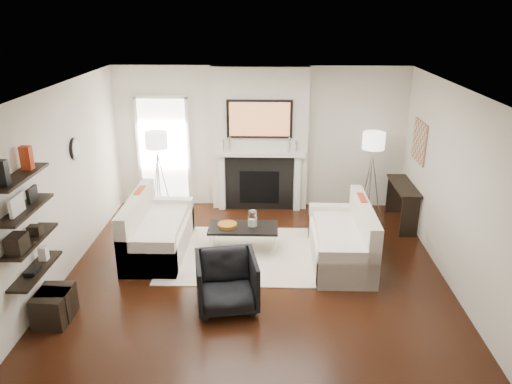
{
  "coord_description": "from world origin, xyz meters",
  "views": [
    {
      "loc": [
        0.21,
        -6.24,
        3.71
      ],
      "look_at": [
        0.0,
        0.6,
        1.15
      ],
      "focal_mm": 35.0,
      "sensor_mm": 36.0,
      "label": 1
    }
  ],
  "objects_px": {
    "loveseat_right_base": "(340,248)",
    "ottoman_near": "(57,302)",
    "lamp_right_shade": "(374,141)",
    "armchair": "(227,280)",
    "lamp_left_shade": "(156,140)",
    "loveseat_left_base": "(159,239)",
    "coffee_table": "(243,228)"
  },
  "relations": [
    {
      "from": "loveseat_right_base",
      "to": "ottoman_near",
      "type": "distance_m",
      "value": 4.09
    },
    {
      "from": "loveseat_right_base",
      "to": "lamp_right_shade",
      "type": "height_order",
      "value": "lamp_right_shade"
    },
    {
      "from": "loveseat_right_base",
      "to": "armchair",
      "type": "relative_size",
      "value": 2.28
    },
    {
      "from": "loveseat_right_base",
      "to": "ottoman_near",
      "type": "bearing_deg",
      "value": -156.91
    },
    {
      "from": "lamp_left_shade",
      "to": "ottoman_near",
      "type": "xyz_separation_m",
      "value": [
        -0.62,
        -3.33,
        -1.25
      ]
    },
    {
      "from": "loveseat_left_base",
      "to": "ottoman_near",
      "type": "relative_size",
      "value": 4.5
    },
    {
      "from": "coffee_table",
      "to": "ottoman_near",
      "type": "relative_size",
      "value": 2.75
    },
    {
      "from": "coffee_table",
      "to": "ottoman_near",
      "type": "distance_m",
      "value": 2.95
    },
    {
      "from": "ottoman_near",
      "to": "loveseat_right_base",
      "type": "bearing_deg",
      "value": 23.09
    },
    {
      "from": "lamp_right_shade",
      "to": "ottoman_near",
      "type": "relative_size",
      "value": 1.0
    },
    {
      "from": "loveseat_right_base",
      "to": "lamp_right_shade",
      "type": "distance_m",
      "value": 2.31
    },
    {
      "from": "loveseat_left_base",
      "to": "ottoman_near",
      "type": "bearing_deg",
      "value": -116.54
    },
    {
      "from": "loveseat_right_base",
      "to": "armchair",
      "type": "xyz_separation_m",
      "value": [
        -1.64,
        -1.31,
        0.18
      ]
    },
    {
      "from": "loveseat_left_base",
      "to": "lamp_left_shade",
      "type": "relative_size",
      "value": 4.5
    },
    {
      "from": "armchair",
      "to": "ottoman_near",
      "type": "bearing_deg",
      "value": 177.2
    },
    {
      "from": "loveseat_right_base",
      "to": "lamp_left_shade",
      "type": "relative_size",
      "value": 4.5
    },
    {
      "from": "armchair",
      "to": "lamp_right_shade",
      "type": "bearing_deg",
      "value": 41.83
    },
    {
      "from": "lamp_right_shade",
      "to": "armchair",
      "type": "bearing_deg",
      "value": -127.55
    },
    {
      "from": "armchair",
      "to": "loveseat_right_base",
      "type": "bearing_deg",
      "value": 28.12
    },
    {
      "from": "ottoman_near",
      "to": "coffee_table",
      "type": "bearing_deg",
      "value": 40.03
    },
    {
      "from": "lamp_right_shade",
      "to": "ottoman_near",
      "type": "xyz_separation_m",
      "value": [
        -4.52,
        -3.4,
        -1.25
      ]
    },
    {
      "from": "ottoman_near",
      "to": "armchair",
      "type": "bearing_deg",
      "value": 7.82
    },
    {
      "from": "coffee_table",
      "to": "armchair",
      "type": "bearing_deg",
      "value": -94.47
    },
    {
      "from": "lamp_left_shade",
      "to": "lamp_right_shade",
      "type": "distance_m",
      "value": 3.9
    },
    {
      "from": "loveseat_left_base",
      "to": "coffee_table",
      "type": "xyz_separation_m",
      "value": [
        1.34,
        0.06,
        0.19
      ]
    },
    {
      "from": "loveseat_left_base",
      "to": "ottoman_near",
      "type": "height_order",
      "value": "loveseat_left_base"
    },
    {
      "from": "armchair",
      "to": "lamp_right_shade",
      "type": "relative_size",
      "value": 1.97
    },
    {
      "from": "loveseat_right_base",
      "to": "lamp_left_shade",
      "type": "bearing_deg",
      "value": 151.27
    },
    {
      "from": "loveseat_right_base",
      "to": "coffee_table",
      "type": "relative_size",
      "value": 1.64
    },
    {
      "from": "loveseat_left_base",
      "to": "lamp_right_shade",
      "type": "bearing_deg",
      "value": 23.59
    },
    {
      "from": "loveseat_left_base",
      "to": "loveseat_right_base",
      "type": "distance_m",
      "value": 2.86
    },
    {
      "from": "loveseat_right_base",
      "to": "lamp_left_shade",
      "type": "xyz_separation_m",
      "value": [
        -3.14,
        1.72,
        1.24
      ]
    }
  ]
}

